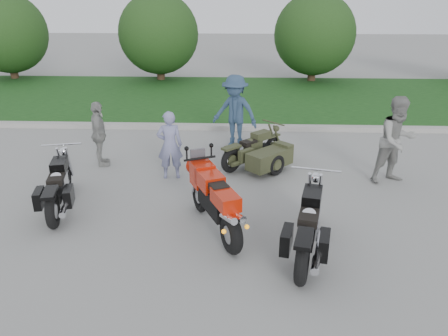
{
  "coord_description": "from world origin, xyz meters",
  "views": [
    {
      "loc": [
        0.82,
        -6.91,
        3.92
      ],
      "look_at": [
        0.5,
        0.83,
        0.8
      ],
      "focal_mm": 35.0,
      "sensor_mm": 36.0,
      "label": 1
    }
  ],
  "objects_px": {
    "person_grey": "(397,140)",
    "person_denim": "(235,112)",
    "cruiser_sidecar": "(262,155)",
    "person_back": "(99,134)",
    "cruiser_right": "(309,228)",
    "cruiser_left": "(59,188)",
    "person_stripe": "(170,145)",
    "sportbike_red": "(215,199)"
  },
  "relations": [
    {
      "from": "sportbike_red",
      "to": "person_grey",
      "type": "bearing_deg",
      "value": 7.61
    },
    {
      "from": "cruiser_right",
      "to": "person_back",
      "type": "distance_m",
      "value": 5.83
    },
    {
      "from": "cruiser_right",
      "to": "cruiser_left",
      "type": "bearing_deg",
      "value": 176.32
    },
    {
      "from": "cruiser_left",
      "to": "person_denim",
      "type": "relative_size",
      "value": 1.15
    },
    {
      "from": "cruiser_left",
      "to": "cruiser_sidecar",
      "type": "distance_m",
      "value": 4.54
    },
    {
      "from": "cruiser_right",
      "to": "person_grey",
      "type": "relative_size",
      "value": 1.25
    },
    {
      "from": "person_grey",
      "to": "person_back",
      "type": "height_order",
      "value": "person_grey"
    },
    {
      "from": "person_stripe",
      "to": "person_grey",
      "type": "distance_m",
      "value": 4.94
    },
    {
      "from": "cruiser_sidecar",
      "to": "person_grey",
      "type": "relative_size",
      "value": 0.95
    },
    {
      "from": "cruiser_left",
      "to": "person_stripe",
      "type": "height_order",
      "value": "person_stripe"
    },
    {
      "from": "cruiser_right",
      "to": "cruiser_sidecar",
      "type": "height_order",
      "value": "cruiser_right"
    },
    {
      "from": "person_grey",
      "to": "person_denim",
      "type": "distance_m",
      "value": 4.17
    },
    {
      "from": "person_grey",
      "to": "person_denim",
      "type": "bearing_deg",
      "value": 127.79
    },
    {
      "from": "sportbike_red",
      "to": "person_stripe",
      "type": "height_order",
      "value": "person_stripe"
    },
    {
      "from": "cruiser_sidecar",
      "to": "person_denim",
      "type": "height_order",
      "value": "person_denim"
    },
    {
      "from": "cruiser_right",
      "to": "person_grey",
      "type": "bearing_deg",
      "value": 66.33
    },
    {
      "from": "cruiser_sidecar",
      "to": "sportbike_red",
      "type": "bearing_deg",
      "value": -62.64
    },
    {
      "from": "person_stripe",
      "to": "person_grey",
      "type": "height_order",
      "value": "person_grey"
    },
    {
      "from": "person_denim",
      "to": "person_back",
      "type": "relative_size",
      "value": 1.24
    },
    {
      "from": "person_stripe",
      "to": "person_back",
      "type": "relative_size",
      "value": 0.99
    },
    {
      "from": "person_grey",
      "to": "person_denim",
      "type": "height_order",
      "value": "person_denim"
    },
    {
      "from": "cruiser_left",
      "to": "person_back",
      "type": "height_order",
      "value": "person_back"
    },
    {
      "from": "cruiser_sidecar",
      "to": "person_back",
      "type": "relative_size",
      "value": 1.16
    },
    {
      "from": "cruiser_left",
      "to": "person_grey",
      "type": "xyz_separation_m",
      "value": [
        6.83,
        1.65,
        0.51
      ]
    },
    {
      "from": "person_denim",
      "to": "person_stripe",
      "type": "bearing_deg",
      "value": -99.42
    },
    {
      "from": "cruiser_right",
      "to": "person_back",
      "type": "height_order",
      "value": "person_back"
    },
    {
      "from": "cruiser_left",
      "to": "person_grey",
      "type": "distance_m",
      "value": 7.04
    },
    {
      "from": "cruiser_left",
      "to": "person_grey",
      "type": "height_order",
      "value": "person_grey"
    },
    {
      "from": "cruiser_sidecar",
      "to": "person_back",
      "type": "height_order",
      "value": "person_back"
    },
    {
      "from": "cruiser_sidecar",
      "to": "person_grey",
      "type": "bearing_deg",
      "value": 33.41
    },
    {
      "from": "cruiser_right",
      "to": "person_denim",
      "type": "distance_m",
      "value": 5.41
    },
    {
      "from": "person_back",
      "to": "sportbike_red",
      "type": "bearing_deg",
      "value": -152.36
    },
    {
      "from": "sportbike_red",
      "to": "cruiser_sidecar",
      "type": "height_order",
      "value": "sportbike_red"
    },
    {
      "from": "sportbike_red",
      "to": "person_grey",
      "type": "height_order",
      "value": "person_grey"
    },
    {
      "from": "sportbike_red",
      "to": "person_denim",
      "type": "height_order",
      "value": "person_denim"
    },
    {
      "from": "person_grey",
      "to": "person_denim",
      "type": "relative_size",
      "value": 0.98
    },
    {
      "from": "person_denim",
      "to": "person_back",
      "type": "bearing_deg",
      "value": -131.65
    },
    {
      "from": "person_denim",
      "to": "person_back",
      "type": "distance_m",
      "value": 3.55
    },
    {
      "from": "person_denim",
      "to": "sportbike_red",
      "type": "bearing_deg",
      "value": -69.91
    },
    {
      "from": "cruiser_left",
      "to": "cruiser_sidecar",
      "type": "relative_size",
      "value": 1.23
    },
    {
      "from": "person_stripe",
      "to": "cruiser_right",
      "type": "bearing_deg",
      "value": 122.84
    },
    {
      "from": "cruiser_left",
      "to": "person_grey",
      "type": "relative_size",
      "value": 1.17
    }
  ]
}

